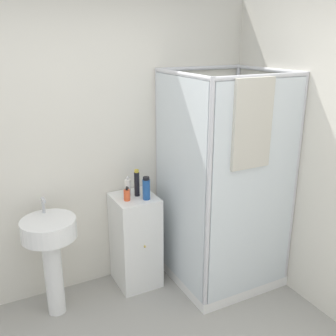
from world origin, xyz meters
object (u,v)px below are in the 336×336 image
(soap_dispenser, at_px, (127,195))
(shampoo_bottle_blue, at_px, (146,188))
(lotion_bottle_white, at_px, (128,187))
(sink, at_px, (50,245))
(shampoo_bottle_tall_black, at_px, (137,183))

(soap_dispenser, distance_m, shampoo_bottle_blue, 0.17)
(shampoo_bottle_blue, relative_size, lotion_bottle_white, 1.11)
(soap_dispenser, xyz_separation_m, shampoo_bottle_blue, (0.16, -0.05, 0.05))
(soap_dispenser, bearing_deg, sink, -176.33)
(shampoo_bottle_tall_black, bearing_deg, soap_dispenser, -153.75)
(soap_dispenser, bearing_deg, shampoo_bottle_tall_black, 26.25)
(soap_dispenser, height_order, lotion_bottle_white, lotion_bottle_white)
(sink, distance_m, soap_dispenser, 0.73)
(shampoo_bottle_tall_black, distance_m, lotion_bottle_white, 0.09)
(sink, bearing_deg, shampoo_bottle_tall_black, 7.30)
(sink, relative_size, soap_dispenser, 7.71)
(lotion_bottle_white, bearing_deg, sink, -169.24)
(soap_dispenser, distance_m, shampoo_bottle_tall_black, 0.15)
(shampoo_bottle_blue, bearing_deg, soap_dispenser, 162.25)
(soap_dispenser, distance_m, lotion_bottle_white, 0.11)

